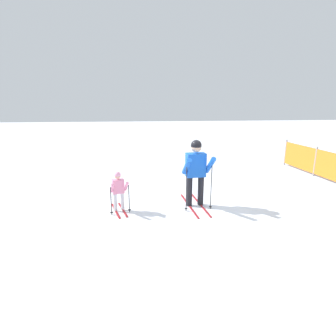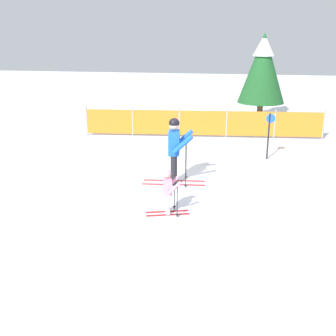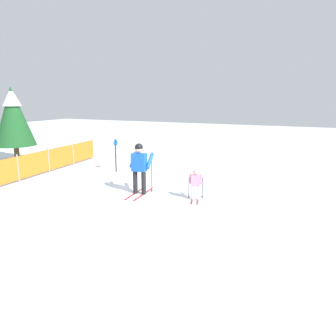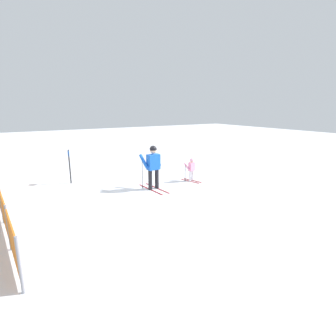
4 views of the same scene
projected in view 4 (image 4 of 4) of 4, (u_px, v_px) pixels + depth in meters
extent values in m
plane|color=white|center=(147.00, 189.00, 10.51)|extent=(60.00, 60.00, 0.00)
cube|color=maroon|center=(150.00, 189.00, 10.36)|extent=(1.64, 0.21, 0.02)
cube|color=maroon|center=(157.00, 188.00, 10.54)|extent=(1.64, 0.21, 0.02)
cylinder|color=black|center=(150.00, 180.00, 10.26)|extent=(0.16, 0.16, 0.78)
cylinder|color=black|center=(157.00, 178.00, 10.45)|extent=(0.16, 0.16, 0.78)
cube|color=blue|center=(153.00, 162.00, 10.20)|extent=(0.32, 0.51, 0.61)
cylinder|color=blue|center=(144.00, 161.00, 10.19)|extent=(0.55, 0.18, 0.51)
cylinder|color=blue|center=(156.00, 159.00, 10.55)|extent=(0.55, 0.18, 0.51)
sphere|color=#D8AD8C|center=(153.00, 150.00, 10.09)|extent=(0.26, 0.26, 0.26)
sphere|color=black|center=(153.00, 149.00, 10.08)|extent=(0.27, 0.27, 0.27)
cylinder|color=black|center=(142.00, 174.00, 10.36)|extent=(0.02, 0.02, 1.21)
cylinder|color=black|center=(143.00, 187.00, 10.49)|extent=(0.07, 0.07, 0.01)
cylinder|color=black|center=(156.00, 172.00, 10.74)|extent=(0.02, 0.02, 1.21)
cylinder|color=black|center=(156.00, 184.00, 10.87)|extent=(0.07, 0.07, 0.01)
cube|color=maroon|center=(190.00, 181.00, 11.50)|extent=(0.93, 0.32, 0.02)
cube|color=maroon|center=(193.00, 180.00, 11.63)|extent=(0.93, 0.32, 0.02)
cylinder|color=silver|center=(190.00, 176.00, 11.45)|extent=(0.09, 0.09, 0.45)
cylinder|color=silver|center=(193.00, 175.00, 11.58)|extent=(0.09, 0.09, 0.45)
cube|color=pink|center=(192.00, 167.00, 11.42)|extent=(0.23, 0.32, 0.35)
cylinder|color=pink|center=(187.00, 167.00, 11.38)|extent=(0.32, 0.16, 0.30)
cylinder|color=pink|center=(192.00, 165.00, 11.63)|extent=(0.32, 0.16, 0.30)
sphere|color=#D8AD8C|center=(192.00, 161.00, 11.36)|extent=(0.15, 0.15, 0.15)
sphere|color=pink|center=(192.00, 160.00, 11.35)|extent=(0.16, 0.16, 0.16)
cylinder|color=black|center=(185.00, 174.00, 11.45)|extent=(0.02, 0.02, 0.70)
cylinder|color=black|center=(185.00, 180.00, 11.52)|extent=(0.07, 0.07, 0.01)
cylinder|color=black|center=(191.00, 172.00, 11.77)|extent=(0.02, 0.02, 0.70)
cylinder|color=black|center=(191.00, 178.00, 11.83)|extent=(0.07, 0.07, 0.01)
cylinder|color=gray|center=(20.00, 265.00, 4.50)|extent=(0.06, 0.06, 1.10)
cylinder|color=gray|center=(9.00, 228.00, 5.89)|extent=(0.06, 0.06, 1.10)
cylinder|color=gray|center=(2.00, 205.00, 7.29)|extent=(0.06, 0.06, 1.10)
cube|color=orange|center=(13.00, 244.00, 5.19)|extent=(1.77, 0.18, 0.92)
cube|color=orange|center=(5.00, 215.00, 6.59)|extent=(1.77, 0.18, 0.92)
cylinder|color=black|center=(70.00, 167.00, 11.08)|extent=(0.05, 0.05, 1.45)
cylinder|color=blue|center=(68.00, 153.00, 10.97)|extent=(0.28, 0.03, 0.28)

